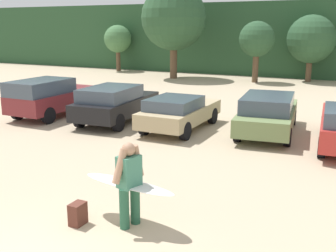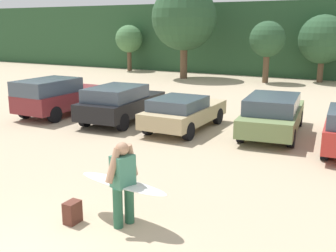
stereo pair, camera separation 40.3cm
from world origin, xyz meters
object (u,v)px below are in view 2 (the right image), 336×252
(parked_car_black, at_px, (121,102))
(backpack_dropped, at_px, (72,212))
(parked_car_tan, at_px, (183,112))
(parked_car_maroon, at_px, (59,96))
(surfboard_white, at_px, (123,183))
(person_adult, at_px, (123,179))
(parked_car_olive_green, at_px, (273,114))

(parked_car_black, distance_m, backpack_dropped, 8.96)
(parked_car_black, distance_m, parked_car_tan, 2.85)
(backpack_dropped, bearing_deg, parked_car_maroon, 134.33)
(surfboard_white, bearing_deg, person_adult, 135.13)
(parked_car_olive_green, bearing_deg, backpack_dropped, 162.37)
(backpack_dropped, bearing_deg, person_adult, 23.61)
(parked_car_tan, bearing_deg, person_adult, -162.55)
(parked_car_maroon, xyz_separation_m, parked_car_olive_green, (9.10, 1.21, -0.12))
(backpack_dropped, bearing_deg, parked_car_black, 118.75)
(parked_car_black, distance_m, parked_car_olive_green, 6.06)
(parked_car_maroon, bearing_deg, backpack_dropped, -135.93)
(parked_car_olive_green, relative_size, surfboard_white, 2.24)
(parked_car_maroon, bearing_deg, person_adult, -130.86)
(parked_car_black, bearing_deg, parked_car_maroon, 90.05)
(surfboard_white, height_order, backpack_dropped, surfboard_white)
(parked_car_tan, xyz_separation_m, parked_car_olive_green, (3.13, 0.94, 0.07))
(parked_car_black, relative_size, person_adult, 2.64)
(parked_car_tan, bearing_deg, parked_car_olive_green, -73.65)
(parked_car_maroon, height_order, person_adult, person_adult)
(parked_car_maroon, bearing_deg, surfboard_white, -130.69)
(parked_car_tan, distance_m, parked_car_olive_green, 3.27)
(parked_car_black, height_order, parked_car_tan, parked_car_black)
(surfboard_white, xyz_separation_m, backpack_dropped, (-0.85, -0.55, -0.59))
(parked_car_tan, height_order, parked_car_olive_green, parked_car_olive_green)
(parked_car_maroon, relative_size, person_adult, 2.60)
(parked_car_black, relative_size, surfboard_white, 2.05)
(person_adult, distance_m, backpack_dropped, 1.28)
(parked_car_tan, height_order, surfboard_white, parked_car_tan)
(parked_car_olive_green, xyz_separation_m, backpack_dropped, (-1.68, -8.81, -0.54))
(parked_car_black, bearing_deg, backpack_dropped, -155.70)
(person_adult, relative_size, surfboard_white, 0.78)
(parked_car_black, height_order, backpack_dropped, parked_car_black)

